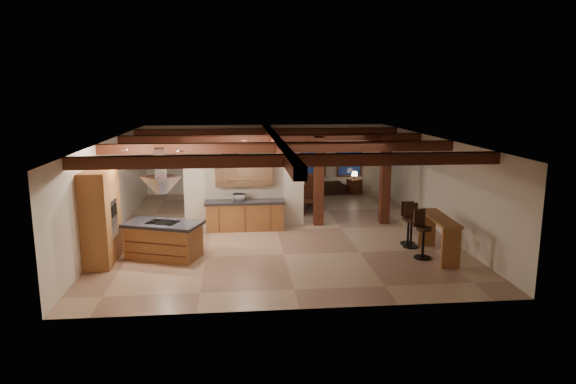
{
  "coord_description": "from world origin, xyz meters",
  "views": [
    {
      "loc": [
        -1.19,
        -15.62,
        4.36
      ],
      "look_at": [
        0.4,
        0.5,
        1.11
      ],
      "focal_mm": 32.0,
      "sensor_mm": 36.0,
      "label": 1
    }
  ],
  "objects_px": {
    "dining_table": "(292,200)",
    "sofa": "(321,187)",
    "kitchen_island": "(164,240)",
    "bar_counter": "(439,230)"
  },
  "relations": [
    {
      "from": "dining_table",
      "to": "sofa",
      "type": "xyz_separation_m",
      "value": [
        1.53,
        2.7,
        -0.06
      ]
    },
    {
      "from": "sofa",
      "to": "bar_counter",
      "type": "distance_m",
      "value": 8.71
    },
    {
      "from": "kitchen_island",
      "to": "sofa",
      "type": "bearing_deg",
      "value": 55.29
    },
    {
      "from": "sofa",
      "to": "bar_counter",
      "type": "xyz_separation_m",
      "value": [
        1.73,
        -8.52,
        0.44
      ]
    },
    {
      "from": "kitchen_island",
      "to": "bar_counter",
      "type": "xyz_separation_m",
      "value": [
        7.21,
        -0.61,
        0.24
      ]
    },
    {
      "from": "kitchen_island",
      "to": "bar_counter",
      "type": "relative_size",
      "value": 1.06
    },
    {
      "from": "kitchen_island",
      "to": "dining_table",
      "type": "height_order",
      "value": "kitchen_island"
    },
    {
      "from": "kitchen_island",
      "to": "dining_table",
      "type": "distance_m",
      "value": 6.54
    },
    {
      "from": "dining_table",
      "to": "sofa",
      "type": "height_order",
      "value": "dining_table"
    },
    {
      "from": "dining_table",
      "to": "sofa",
      "type": "distance_m",
      "value": 3.11
    }
  ]
}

